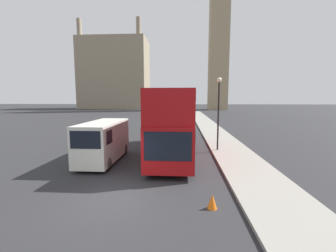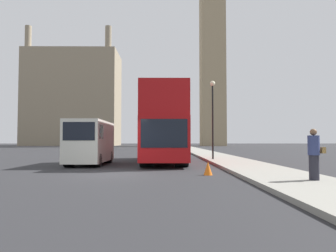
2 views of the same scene
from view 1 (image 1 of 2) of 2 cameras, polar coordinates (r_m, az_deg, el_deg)
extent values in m
plane|color=#28282B|center=(9.89, -13.85, -17.16)|extent=(300.00, 300.00, 0.00)
cube|color=gray|center=(10.12, 25.82, -16.62)|extent=(3.00, 120.00, 0.15)
cube|color=tan|center=(85.49, 12.78, 20.23)|extent=(6.40, 6.40, 47.65)
cube|color=gray|center=(93.90, -13.33, 12.60)|extent=(25.81, 14.39, 26.96)
cylinder|color=gray|center=(95.18, -21.65, 22.33)|extent=(1.73, 1.73, 5.93)
cylinder|color=gray|center=(88.70, -7.51, 23.93)|extent=(1.73, 1.73, 5.93)
cube|color=#A80F11|center=(16.17, 1.28, -2.00)|extent=(2.58, 11.18, 2.34)
cube|color=#A80F11|center=(15.98, 1.30, 5.45)|extent=(2.58, 10.96, 1.86)
cube|color=black|center=(16.07, 1.29, 0.62)|extent=(2.62, 10.73, 0.55)
cube|color=black|center=(15.97, 1.30, 7.43)|extent=(2.62, 10.51, 0.55)
cube|color=black|center=(10.61, -0.07, -5.22)|extent=(2.27, 0.03, 1.40)
cylinder|color=black|center=(12.63, -3.80, -8.81)|extent=(0.72, 1.15, 1.15)
cylinder|color=black|center=(12.52, 4.76, -8.95)|extent=(0.72, 1.15, 1.15)
cylinder|color=black|center=(20.23, -0.87, -2.78)|extent=(0.72, 1.15, 1.15)
cylinder|color=black|center=(20.16, 4.41, -2.83)|extent=(0.72, 1.15, 1.15)
cube|color=silver|center=(14.88, -16.02, -3.49)|extent=(1.91, 5.32, 2.34)
cube|color=black|center=(12.35, -20.29, -3.34)|extent=(1.62, 0.02, 0.94)
cube|color=black|center=(13.21, -18.63, -2.63)|extent=(1.94, 0.96, 0.75)
cylinder|color=black|center=(13.75, -21.30, -8.86)|extent=(0.48, 0.74, 0.74)
cylinder|color=black|center=(13.21, -15.59, -9.27)|extent=(0.48, 0.74, 0.74)
cylinder|color=black|center=(16.99, -16.12, -5.67)|extent=(0.48, 0.74, 0.74)
cylinder|color=black|center=(16.56, -11.43, -5.85)|extent=(0.48, 0.74, 0.74)
cylinder|color=black|center=(17.15, 12.65, 2.32)|extent=(0.12, 0.12, 5.03)
sphere|color=beige|center=(17.15, 12.89, 11.32)|extent=(0.36, 0.36, 0.36)
cone|color=orange|center=(8.81, 11.17, -18.26)|extent=(0.36, 0.36, 0.55)
camera|label=2|loc=(6.14, -168.42, -31.99)|focal=35.00mm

